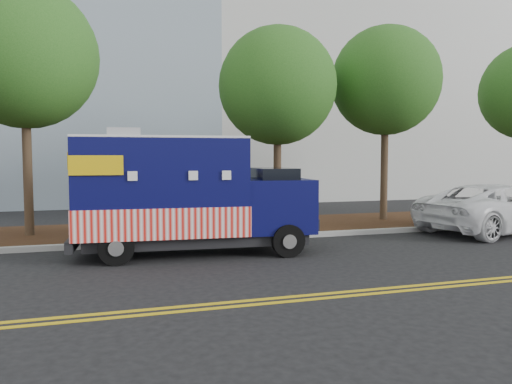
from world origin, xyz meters
name	(u,v)px	position (x,y,z in m)	size (l,w,h in m)	color
ground	(256,249)	(0.00, 0.00, 0.00)	(120.00, 120.00, 0.00)	black
curb	(241,238)	(0.00, 1.40, 0.07)	(120.00, 0.18, 0.15)	#9E9E99
mulch_strip	(224,228)	(0.00, 3.50, 0.07)	(120.00, 4.00, 0.15)	black
centerline_near	(331,293)	(0.00, -4.45, 0.01)	(120.00, 0.10, 0.01)	gold
centerline_far	(337,297)	(0.00, -4.70, 0.01)	(120.00, 0.10, 0.01)	gold
tree_a	(24,56)	(-5.85, 3.37, 5.27)	(4.13, 4.13, 7.35)	#38281C
tree_b	(278,86)	(1.76, 3.24, 4.73)	(3.87, 3.87, 6.68)	#38281C
tree_c	(386,81)	(6.01, 3.57, 5.13)	(3.90, 3.90, 7.10)	#38281C
sign_post	(174,200)	(-1.85, 1.88, 1.20)	(0.06, 0.06, 2.40)	#473828
food_truck	(183,198)	(-1.92, -0.05, 1.40)	(6.03, 2.63, 3.10)	black
white_car	(499,208)	(8.31, 0.48, 0.78)	(2.58, 5.59, 1.55)	white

